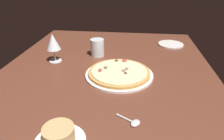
# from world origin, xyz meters

# --- Properties ---
(dining_table) EXTENTS (1.50, 1.10, 0.04)m
(dining_table) POSITION_xyz_m (0.00, 0.00, 0.02)
(dining_table) COLOR brown
(dining_table) RESTS_ON ground
(pizza_main) EXTENTS (0.33, 0.33, 0.03)m
(pizza_main) POSITION_xyz_m (0.01, -0.07, 0.05)
(pizza_main) COLOR white
(pizza_main) RESTS_ON dining_table
(ramekin_on_saucer) EXTENTS (0.16, 0.16, 0.06)m
(ramekin_on_saucer) POSITION_xyz_m (-0.44, 0.07, 0.07)
(ramekin_on_saucer) COLOR white
(ramekin_on_saucer) RESTS_ON dining_table
(wine_glass_far) EXTENTS (0.08, 0.08, 0.16)m
(wine_glass_far) POSITION_xyz_m (0.14, 0.30, 0.15)
(wine_glass_far) COLOR silver
(wine_glass_far) RESTS_ON dining_table
(water_glass) EXTENTS (0.08, 0.08, 0.10)m
(water_glass) POSITION_xyz_m (0.25, 0.08, 0.09)
(water_glass) COLOR silver
(water_glass) RESTS_ON dining_table
(side_plate) EXTENTS (0.17, 0.17, 0.01)m
(side_plate) POSITION_xyz_m (0.49, -0.38, 0.04)
(side_plate) COLOR silver
(side_plate) RESTS_ON dining_table
(spoon) EXTENTS (0.07, 0.09, 0.01)m
(spoon) POSITION_xyz_m (-0.33, -0.15, 0.04)
(spoon) COLOR silver
(spoon) RESTS_ON dining_table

